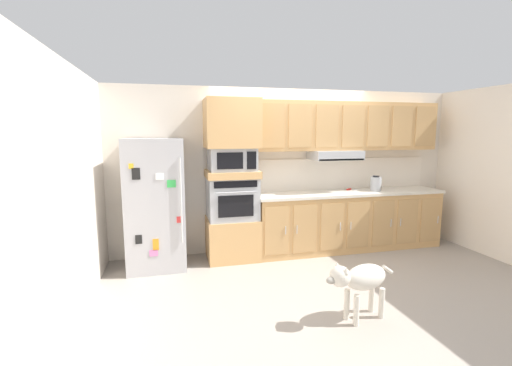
{
  "coord_description": "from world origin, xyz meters",
  "views": [
    {
      "loc": [
        -1.84,
        -4.17,
        1.84
      ],
      "look_at": [
        -0.74,
        0.27,
        1.18
      ],
      "focal_mm": 24.67,
      "sensor_mm": 36.0,
      "label": 1
    }
  ],
  "objects_px": {
    "refrigerator": "(155,204)",
    "screwdriver": "(349,189)",
    "built_in_oven": "(232,198)",
    "electric_kettle": "(376,184)",
    "microwave": "(232,159)",
    "dog": "(360,279)"
  },
  "relations": [
    {
      "from": "electric_kettle",
      "to": "dog",
      "type": "relative_size",
      "value": 0.29
    },
    {
      "from": "refrigerator",
      "to": "screwdriver",
      "type": "height_order",
      "value": "refrigerator"
    },
    {
      "from": "refrigerator",
      "to": "built_in_oven",
      "type": "distance_m",
      "value": 1.07
    },
    {
      "from": "microwave",
      "to": "screwdriver",
      "type": "xyz_separation_m",
      "value": [
        1.92,
        0.11,
        -0.53
      ]
    },
    {
      "from": "screwdriver",
      "to": "electric_kettle",
      "type": "height_order",
      "value": "electric_kettle"
    },
    {
      "from": "refrigerator",
      "to": "built_in_oven",
      "type": "bearing_deg",
      "value": 3.64
    },
    {
      "from": "electric_kettle",
      "to": "built_in_oven",
      "type": "bearing_deg",
      "value": 178.82
    },
    {
      "from": "refrigerator",
      "to": "dog",
      "type": "xyz_separation_m",
      "value": [
        1.97,
        -1.94,
        -0.46
      ]
    },
    {
      "from": "built_in_oven",
      "to": "electric_kettle",
      "type": "bearing_deg",
      "value": -1.18
    },
    {
      "from": "built_in_oven",
      "to": "dog",
      "type": "xyz_separation_m",
      "value": [
        0.9,
        -2.01,
        -0.48
      ]
    },
    {
      "from": "microwave",
      "to": "dog",
      "type": "relative_size",
      "value": 0.77
    },
    {
      "from": "built_in_oven",
      "to": "electric_kettle",
      "type": "xyz_separation_m",
      "value": [
        2.29,
        -0.05,
        0.13
      ]
    },
    {
      "from": "screwdriver",
      "to": "electric_kettle",
      "type": "distance_m",
      "value": 0.41
    },
    {
      "from": "built_in_oven",
      "to": "screwdriver",
      "type": "height_order",
      "value": "built_in_oven"
    },
    {
      "from": "electric_kettle",
      "to": "refrigerator",
      "type": "bearing_deg",
      "value": -179.65
    },
    {
      "from": "refrigerator",
      "to": "microwave",
      "type": "distance_m",
      "value": 1.21
    },
    {
      "from": "built_in_oven",
      "to": "microwave",
      "type": "height_order",
      "value": "microwave"
    },
    {
      "from": "built_in_oven",
      "to": "refrigerator",
      "type": "bearing_deg",
      "value": -176.36
    },
    {
      "from": "microwave",
      "to": "electric_kettle",
      "type": "height_order",
      "value": "microwave"
    },
    {
      "from": "screwdriver",
      "to": "dog",
      "type": "distance_m",
      "value": 2.4
    },
    {
      "from": "screwdriver",
      "to": "dog",
      "type": "height_order",
      "value": "screwdriver"
    },
    {
      "from": "microwave",
      "to": "built_in_oven",
      "type": "bearing_deg",
      "value": 179.23
    }
  ]
}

